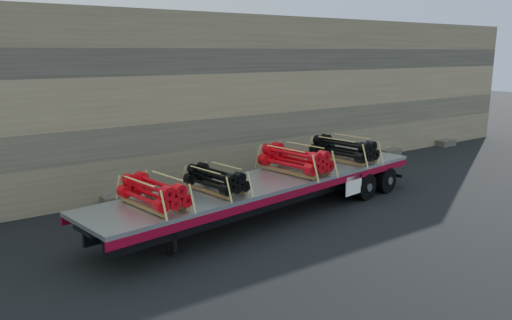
{
  "coord_description": "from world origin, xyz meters",
  "views": [
    {
      "loc": [
        -9.08,
        -12.46,
        5.48
      ],
      "look_at": [
        1.21,
        1.95,
        1.62
      ],
      "focal_mm": 35.0,
      "sensor_mm": 36.0,
      "label": 1
    }
  ],
  "objects_px": {
    "bundle_front": "(154,193)",
    "trailer": "(270,197)",
    "bundle_midrear": "(295,160)",
    "bundle_rear": "(344,150)",
    "bundle_midfront": "(216,180)"
  },
  "relations": [
    {
      "from": "bundle_front",
      "to": "trailer",
      "type": "bearing_deg",
      "value": 0.0
    },
    {
      "from": "bundle_front",
      "to": "bundle_midrear",
      "type": "relative_size",
      "value": 0.87
    },
    {
      "from": "trailer",
      "to": "bundle_front",
      "type": "distance_m",
      "value": 4.61
    },
    {
      "from": "bundle_front",
      "to": "bundle_rear",
      "type": "xyz_separation_m",
      "value": [
        8.47,
        1.18,
        0.05
      ]
    },
    {
      "from": "bundle_midfront",
      "to": "bundle_front",
      "type": "bearing_deg",
      "value": -180.0
    },
    {
      "from": "bundle_midrear",
      "to": "bundle_front",
      "type": "bearing_deg",
      "value": -180.0
    },
    {
      "from": "bundle_midrear",
      "to": "bundle_rear",
      "type": "relative_size",
      "value": 1.02
    },
    {
      "from": "trailer",
      "to": "bundle_midrear",
      "type": "xyz_separation_m",
      "value": [
        1.24,
        0.17,
        1.1
      ]
    },
    {
      "from": "bundle_front",
      "to": "bundle_midrear",
      "type": "xyz_separation_m",
      "value": [
        5.69,
        0.79,
        0.06
      ]
    },
    {
      "from": "bundle_midfront",
      "to": "bundle_rear",
      "type": "xyz_separation_m",
      "value": [
        6.31,
        0.88,
        0.08
      ]
    },
    {
      "from": "trailer",
      "to": "bundle_midrear",
      "type": "height_order",
      "value": "bundle_midrear"
    },
    {
      "from": "trailer",
      "to": "bundle_midrear",
      "type": "distance_m",
      "value": 1.66
    },
    {
      "from": "trailer",
      "to": "bundle_front",
      "type": "bearing_deg",
      "value": -180.0
    },
    {
      "from": "bundle_midfront",
      "to": "bundle_midrear",
      "type": "bearing_deg",
      "value": -0.0
    },
    {
      "from": "bundle_front",
      "to": "bundle_rear",
      "type": "height_order",
      "value": "bundle_rear"
    }
  ]
}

